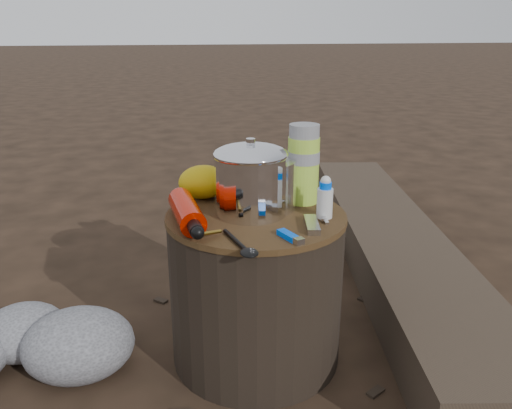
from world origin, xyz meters
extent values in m
plane|color=black|center=(0.00, 0.00, 0.00)|extent=(60.00, 60.00, 0.00)
cylinder|color=black|center=(0.00, 0.00, 0.23)|extent=(0.49, 0.49, 0.45)
cube|color=#362B21|center=(0.67, 0.49, 0.09)|extent=(0.74, 2.11, 0.17)
cube|color=#362B21|center=(0.55, 1.10, 0.05)|extent=(1.04, 1.16, 0.11)
cylinder|color=silver|center=(0.01, 0.06, 0.52)|extent=(0.23, 0.23, 0.14)
cylinder|color=silver|center=(-0.01, 0.01, 0.55)|extent=(0.20, 0.20, 0.20)
cylinder|color=#A3CF3A|center=(0.15, 0.07, 0.57)|extent=(0.09, 0.09, 0.23)
cylinder|color=black|center=(0.14, 0.15, 0.52)|extent=(0.08, 0.08, 0.12)
ellipsoid|color=gold|center=(-0.13, 0.17, 0.50)|extent=(0.15, 0.12, 0.10)
cube|color=#181952|center=(0.02, 0.21, 0.53)|extent=(0.12, 0.06, 0.15)
cube|color=#0153F3|center=(0.04, -0.19, 0.46)|extent=(0.05, 0.09, 0.02)
cube|color=#B1B1B6|center=(0.12, -0.13, 0.46)|extent=(0.05, 0.12, 0.02)
cylinder|color=silver|center=(0.17, -0.06, 0.50)|extent=(0.04, 0.04, 0.10)
camera|label=1|loc=(-0.27, -1.30, 0.94)|focal=36.00mm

